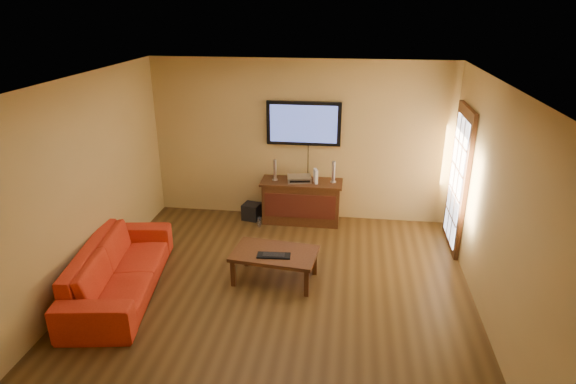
% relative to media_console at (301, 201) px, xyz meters
% --- Properties ---
extents(ground_plane, '(5.00, 5.00, 0.00)m').
position_rel_media_console_xyz_m(ground_plane, '(-0.07, -2.23, -0.37)').
color(ground_plane, '#3B2810').
rests_on(ground_plane, ground).
extents(room_walls, '(5.00, 5.00, 5.00)m').
position_rel_media_console_xyz_m(room_walls, '(-0.07, -1.61, 1.32)').
color(room_walls, tan).
rests_on(room_walls, ground).
extents(french_door, '(0.07, 1.02, 2.22)m').
position_rel_media_console_xyz_m(french_door, '(2.39, -0.53, 0.68)').
color(french_door, '#391D0D').
rests_on(french_door, ground).
extents(media_console, '(1.36, 0.52, 0.73)m').
position_rel_media_console_xyz_m(media_console, '(0.00, 0.00, 0.00)').
color(media_console, '#391D0D').
rests_on(media_console, ground).
extents(television, '(1.23, 0.08, 0.73)m').
position_rel_media_console_xyz_m(television, '(0.00, 0.22, 1.30)').
color(television, black).
rests_on(television, ground).
extents(coffee_table, '(1.18, 0.79, 0.42)m').
position_rel_media_console_xyz_m(coffee_table, '(-0.15, -1.92, 0.00)').
color(coffee_table, '#391D0D').
rests_on(coffee_table, ground).
extents(sofa, '(1.00, 2.33, 0.88)m').
position_rel_media_console_xyz_m(sofa, '(-2.08, -2.46, 0.07)').
color(sofa, red).
rests_on(sofa, ground).
extents(speaker_left, '(0.10, 0.10, 0.36)m').
position_rel_media_console_xyz_m(speaker_left, '(-0.45, 0.01, 0.53)').
color(speaker_left, silver).
rests_on(speaker_left, media_console).
extents(speaker_right, '(0.10, 0.10, 0.36)m').
position_rel_media_console_xyz_m(speaker_right, '(0.52, 0.04, 0.53)').
color(speaker_right, silver).
rests_on(speaker_right, media_console).
extents(av_receiver, '(0.43, 0.34, 0.09)m').
position_rel_media_console_xyz_m(av_receiver, '(-0.04, 0.01, 0.41)').
color(av_receiver, silver).
rests_on(av_receiver, media_console).
extents(game_console, '(0.09, 0.17, 0.23)m').
position_rel_media_console_xyz_m(game_console, '(0.24, -0.03, 0.48)').
color(game_console, white).
rests_on(game_console, media_console).
extents(subwoofer, '(0.33, 0.33, 0.28)m').
position_rel_media_console_xyz_m(subwoofer, '(-0.87, -0.02, -0.23)').
color(subwoofer, black).
rests_on(subwoofer, ground).
extents(bottle, '(0.06, 0.06, 0.18)m').
position_rel_media_console_xyz_m(bottle, '(-0.68, -0.32, -0.28)').
color(bottle, white).
rests_on(bottle, ground).
extents(keyboard, '(0.45, 0.19, 0.03)m').
position_rel_media_console_xyz_m(keyboard, '(-0.14, -2.03, 0.07)').
color(keyboard, black).
rests_on(keyboard, coffee_table).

